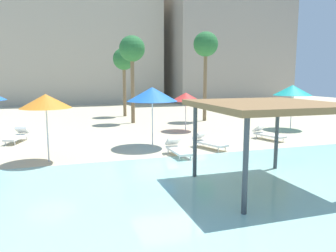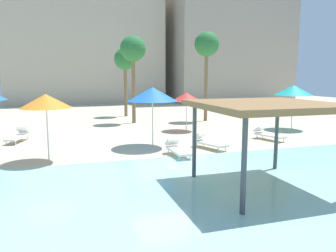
# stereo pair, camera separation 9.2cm
# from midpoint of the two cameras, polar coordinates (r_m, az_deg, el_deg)

# --- Properties ---
(ground_plane) EXTENTS (80.00, 80.00, 0.00)m
(ground_plane) POSITION_cam_midpoint_polar(r_m,az_deg,el_deg) (12.46, 0.09, -7.37)
(ground_plane) COLOR beige
(lagoon_water) EXTENTS (44.00, 13.50, 0.04)m
(lagoon_water) POSITION_cam_midpoint_polar(r_m,az_deg,el_deg) (7.91, 12.00, -17.08)
(lagoon_water) COLOR #99D1C6
(lagoon_water) RESTS_ON ground
(shade_pavilion) EXTENTS (3.95, 3.95, 2.68)m
(shade_pavilion) POSITION_cam_midpoint_polar(r_m,az_deg,el_deg) (10.22, 16.96, 3.03)
(shade_pavilion) COLOR #42474C
(shade_pavilion) RESTS_ON ground
(beach_umbrella_orange_0) EXTENTS (2.03, 2.03, 2.76)m
(beach_umbrella_orange_0) POSITION_cam_midpoint_polar(r_m,az_deg,el_deg) (13.85, -20.49, 4.12)
(beach_umbrella_orange_0) COLOR silver
(beach_umbrella_orange_0) RESTS_ON ground
(beach_umbrella_red_2) EXTENTS (1.96, 1.96, 2.46)m
(beach_umbrella_red_2) POSITION_cam_midpoint_polar(r_m,az_deg,el_deg) (20.82, 3.39, 5.13)
(beach_umbrella_red_2) COLOR silver
(beach_umbrella_red_2) RESTS_ON ground
(beach_umbrella_teal_4) EXTENTS (2.46, 2.46, 2.92)m
(beach_umbrella_teal_4) POSITION_cam_midpoint_polar(r_m,az_deg,el_deg) (22.88, 21.29, 5.88)
(beach_umbrella_teal_4) COLOR silver
(beach_umbrella_teal_4) RESTS_ON ground
(beach_umbrella_blue_5) EXTENTS (2.47, 2.47, 2.95)m
(beach_umbrella_blue_5) POSITION_cam_midpoint_polar(r_m,az_deg,el_deg) (15.86, -2.59, 5.60)
(beach_umbrella_blue_5) COLOR silver
(beach_umbrella_blue_5) RESTS_ON ground
(lounge_chair_0) EXTENTS (0.66, 1.91, 0.74)m
(lounge_chair_0) POSITION_cam_midpoint_polar(r_m,az_deg,el_deg) (14.24, 1.84, -3.97)
(lounge_chair_0) COLOR white
(lounge_chair_0) RESTS_ON ground
(lounge_chair_1) EXTENTS (1.13, 1.99, 0.74)m
(lounge_chair_1) POSITION_cam_midpoint_polar(r_m,az_deg,el_deg) (19.08, -24.66, -1.55)
(lounge_chair_1) COLOR white
(lounge_chair_1) RESTS_ON ground
(lounge_chair_2) EXTENTS (1.26, 1.98, 0.74)m
(lounge_chair_2) POSITION_cam_midpoint_polar(r_m,az_deg,el_deg) (15.84, 7.24, -2.75)
(lounge_chair_2) COLOR white
(lounge_chair_2) RESTS_ON ground
(lounge_chair_3) EXTENTS (1.09, 1.99, 0.74)m
(lounge_chair_3) POSITION_cam_midpoint_polar(r_m,az_deg,el_deg) (18.76, 17.24, -1.31)
(lounge_chair_3) COLOR white
(lounge_chair_3) RESTS_ON ground
(palm_tree_0) EXTENTS (1.90, 1.90, 5.95)m
(palm_tree_0) POSITION_cam_midpoint_polar(r_m,az_deg,el_deg) (28.89, -7.47, 11.34)
(palm_tree_0) COLOR brown
(palm_tree_0) RESTS_ON ground
(palm_tree_1) EXTENTS (1.90, 1.90, 6.45)m
(palm_tree_1) POSITION_cam_midpoint_polar(r_m,az_deg,el_deg) (24.54, -6.07, 13.00)
(palm_tree_1) COLOR brown
(palm_tree_1) RESTS_ON ground
(palm_tree_2) EXTENTS (1.90, 1.90, 6.90)m
(palm_tree_2) POSITION_cam_midpoint_polar(r_m,az_deg,el_deg) (25.85, 6.92, 13.68)
(palm_tree_2) COLOR brown
(palm_tree_2) RESTS_ON ground
(hotel_block_0) EXTENTS (19.74, 11.08, 20.37)m
(hotel_block_0) POSITION_cam_midpoint_polar(r_m,az_deg,el_deg) (47.55, -14.43, 16.48)
(hotel_block_0) COLOR #B2A893
(hotel_block_0) RESTS_ON ground
(hotel_block_1) EXTENTS (16.68, 11.21, 17.10)m
(hotel_block_1) POSITION_cam_midpoint_polar(r_m,az_deg,el_deg) (49.50, 10.03, 14.38)
(hotel_block_1) COLOR #9E9384
(hotel_block_1) RESTS_ON ground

